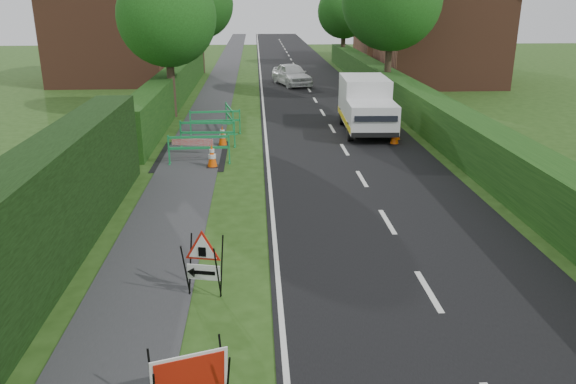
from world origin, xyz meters
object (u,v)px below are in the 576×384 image
works_van (366,104)px  hatchback_car (292,74)px  triangle_sign (201,259)px  red_rect_sign (190,377)px

works_van → hatchback_car: works_van is taller
triangle_sign → hatchback_car: (3.37, 26.53, -0.11)m
hatchback_car → works_van: bearing=-97.1°
works_van → hatchback_car: (-2.23, 13.11, -0.47)m
hatchback_car → red_rect_sign: bearing=-113.0°
triangle_sign → red_rect_sign: bearing=-75.5°
red_rect_sign → triangle_sign: bearing=74.9°
triangle_sign → hatchback_car: 26.75m
hatchback_car → triangle_sign: bearing=-114.0°
triangle_sign → works_van: bearing=79.9°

